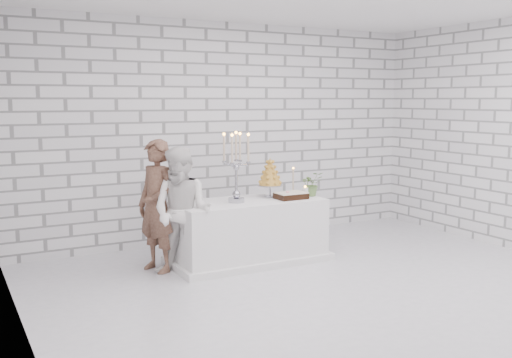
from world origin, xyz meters
name	(u,v)px	position (x,y,z in m)	size (l,w,h in m)	color
ground	(331,286)	(0.00, 0.00, 0.00)	(6.00, 5.00, 0.01)	silver
wall_back	(228,132)	(0.00, 2.50, 1.50)	(6.00, 0.01, 3.00)	white
wall_left	(19,158)	(-3.00, 0.00, 1.50)	(0.01, 5.00, 3.00)	white
cake_table	(249,231)	(-0.32, 1.27, 0.38)	(1.80, 0.80, 0.75)	white
groom	(157,206)	(-1.41, 1.42, 0.76)	(0.55, 0.36, 1.51)	#4D3024
bride	(182,212)	(-1.23, 1.10, 0.72)	(0.70, 0.55, 1.44)	white
candelabra	(236,167)	(-0.50, 1.23, 1.17)	(0.34, 0.34, 0.84)	#A1A2AB
croquembouche	(270,177)	(0.04, 1.37, 0.99)	(0.32, 0.32, 0.49)	#A17022
chocolate_cake	(291,195)	(0.19, 1.13, 0.79)	(0.36, 0.26, 0.08)	black
pillar_candle	(305,192)	(0.42, 1.16, 0.81)	(0.08, 0.08, 0.12)	white
extra_taper	(293,181)	(0.43, 1.45, 0.91)	(0.06, 0.06, 0.32)	beige
flowers	(311,184)	(0.53, 1.19, 0.90)	(0.27, 0.24, 0.30)	#406337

